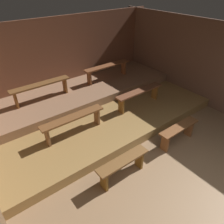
# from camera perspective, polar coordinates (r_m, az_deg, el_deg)

# --- Properties ---
(ground) EXTENTS (6.79, 6.12, 0.08)m
(ground) POSITION_cam_1_polar(r_m,az_deg,el_deg) (5.65, 1.14, -5.16)
(ground) COLOR #8D6D4C
(wall_back) EXTENTS (6.79, 0.06, 2.44)m
(wall_back) POSITION_cam_1_polar(r_m,az_deg,el_deg) (7.09, -12.87, 14.00)
(wall_back) COLOR brown
(wall_back) RESTS_ON ground
(wall_right) EXTENTS (0.06, 6.12, 2.44)m
(wall_right) POSITION_cam_1_polar(r_m,az_deg,el_deg) (7.12, 21.14, 12.68)
(wall_right) COLOR brown
(wall_right) RESTS_ON ground
(platform_lower) EXTENTS (5.99, 3.45, 0.24)m
(platform_lower) POSITION_cam_1_polar(r_m,az_deg,el_deg) (6.17, -4.27, 0.29)
(platform_lower) COLOR olive
(platform_lower) RESTS_ON ground
(platform_middle) EXTENTS (5.99, 1.74, 0.24)m
(platform_middle) POSITION_cam_1_polar(r_m,az_deg,el_deg) (6.69, -8.49, 5.14)
(platform_middle) COLOR #91694D
(platform_middle) RESTS_ON platform_lower
(bench_floor_left) EXTENTS (1.14, 0.25, 0.48)m
(bench_floor_left) POSITION_cam_1_polar(r_m,az_deg,el_deg) (4.26, 2.90, -13.77)
(bench_floor_left) COLOR brown
(bench_floor_left) RESTS_ON ground
(bench_floor_right) EXTENTS (1.14, 0.25, 0.48)m
(bench_floor_right) POSITION_cam_1_polar(r_m,az_deg,el_deg) (5.26, 17.36, -4.78)
(bench_floor_right) COLOR brown
(bench_floor_right) RESTS_ON ground
(bench_lower_left) EXTENTS (1.55, 0.25, 0.48)m
(bench_lower_left) POSITION_cam_1_polar(r_m,az_deg,el_deg) (5.00, -10.38, -2.20)
(bench_lower_left) COLOR brown
(bench_lower_left) RESTS_ON platform_lower
(bench_lower_right) EXTENTS (1.55, 0.25, 0.48)m
(bench_lower_right) POSITION_cam_1_polar(r_m,az_deg,el_deg) (6.07, 7.31, 4.88)
(bench_lower_right) COLOR brown
(bench_lower_right) RESTS_ON platform_lower
(bench_middle_left) EXTENTS (1.65, 0.25, 0.48)m
(bench_middle_left) POSITION_cam_1_polar(r_m,az_deg,el_deg) (6.17, -18.52, 6.36)
(bench_middle_left) COLOR brown
(bench_middle_left) RESTS_ON platform_middle
(bench_middle_right) EXTENTS (1.65, 0.25, 0.48)m
(bench_middle_right) POSITION_cam_1_polar(r_m,az_deg,el_deg) (7.12, -1.29, 11.69)
(bench_middle_right) COLOR brown
(bench_middle_right) RESTS_ON platform_middle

